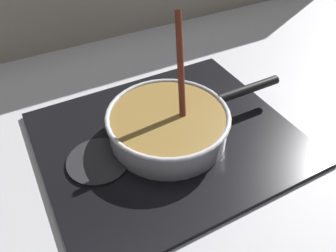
{
  "coord_description": "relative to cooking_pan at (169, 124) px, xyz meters",
  "views": [
    {
      "loc": [
        -0.19,
        -0.24,
        0.54
      ],
      "look_at": [
        0.07,
        0.25,
        0.04
      ],
      "focal_mm": 35.89,
      "sensor_mm": 36.0,
      "label": 1
    }
  ],
  "objects": [
    {
      "name": "burner_ring",
      "position": [
        -0.0,
        -0.0,
        -0.03
      ],
      "size": [
        0.19,
        0.19,
        0.01
      ],
      "primitive_type": "torus",
      "color": "#592D0C",
      "rests_on": "hob_plate"
    },
    {
      "name": "ground",
      "position": [
        -0.07,
        -0.25,
        -0.07
      ],
      "size": [
        2.4,
        1.6,
        0.04
      ],
      "primitive_type": "cube",
      "color": "#B7B7BC"
    },
    {
      "name": "cooking_pan",
      "position": [
        0.0,
        0.0,
        0.0
      ],
      "size": [
        0.44,
        0.27,
        0.26
      ],
      "color": "silver",
      "rests_on": "hob_plate"
    },
    {
      "name": "spare_burner",
      "position": [
        -0.17,
        -0.0,
        -0.03
      ],
      "size": [
        0.13,
        0.13,
        0.01
      ],
      "primitive_type": "cylinder",
      "color": "#262628",
      "rests_on": "hob_plate"
    },
    {
      "name": "hob_plate",
      "position": [
        -0.0,
        -0.0,
        -0.04
      ],
      "size": [
        0.56,
        0.48,
        0.01
      ],
      "primitive_type": "cube",
      "color": "black",
      "rests_on": "ground"
    }
  ]
}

